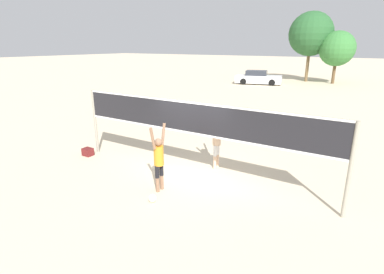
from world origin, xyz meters
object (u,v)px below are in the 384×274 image
Objects in this scene: player_blocker at (217,138)px; tree_right_cluster at (337,49)px; volleyball at (153,198)px; gear_bag at (88,152)px; player_spiker at (159,157)px; volleyball_net at (192,122)px; parked_car_mid at (258,78)px; tree_left_cluster at (311,34)px.

player_blocker is 0.38× the size of tree_right_cluster.
volleyball is 0.61× the size of gear_bag.
tree_right_cluster reaches higher than player_spiker.
gear_bag is (-4.74, -1.57, -0.93)m from player_blocker.
tree_right_cluster is (0.56, 29.71, 2.61)m from player_spiker.
gear_bag is at bearing -173.99° from volleyball_net.
parked_car_mid is (-2.03, 24.07, 0.50)m from gear_bag.
player_blocker is at bearing -14.33° from player_spiker.
tree_right_cluster is at bearing -1.09° from player_spiker.
tree_left_cluster is at bearing 94.80° from volleyball.
tree_right_cluster is at bearing 21.98° from parked_car_mid.
player_blocker is 8.97× the size of volleyball.
tree_left_cluster is (-2.35, 30.26, 4.14)m from player_spiker.
volleyball_net is at bearing -84.76° from tree_left_cluster.
player_spiker reaches higher than volleyball.
gear_bag is at bearing -93.46° from tree_left_cluster.
tree_left_cluster reaches higher than volleyball.
parked_car_mid is at bearing 105.31° from volleyball_net.
tree_right_cluster is (2.91, -0.55, -1.53)m from tree_left_cluster.
parked_car_mid is at bearing -163.28° from player_blocker.
parked_car_mid is at bearing 13.89° from player_spiker.
volleyball_net is at bearing -90.51° from tree_right_cluster.
tree_right_cluster is (-0.05, 27.33, 2.57)m from player_blocker.
player_spiker is at bearing -91.09° from tree_right_cluster.
volleyball_net is 38.89× the size of volleyball.
volleyball is (0.25, -0.64, -0.92)m from player_spiker.
tree_left_cluster reaches higher than gear_bag.
volleyball is 0.05× the size of parked_car_mid.
player_spiker is 8.63× the size of volleyball.
player_blocker reaches higher than player_spiker.
tree_right_cluster reaches higher than gear_bag.
player_spiker is 5.24× the size of gear_bag.
volleyball is at bearing -89.60° from parked_car_mid.
tree_right_cluster is (4.69, 28.90, 3.50)m from gear_bag.
tree_left_cluster is (-2.66, 28.98, 3.34)m from volleyball_net.
parked_car_mid reaches higher than gear_bag.
tree_right_cluster is at bearing 89.41° from volleyball.
player_blocker is 0.41× the size of parked_car_mid.
player_spiker is 0.36× the size of tree_right_cluster.
player_spiker is 4.30m from gear_bag.
volleyball_net reaches higher than gear_bag.
volleyball is 31.42m from tree_left_cluster.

